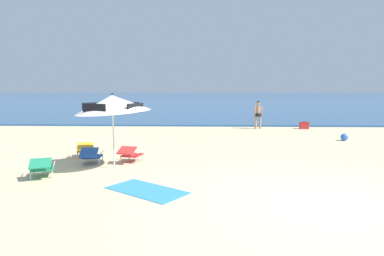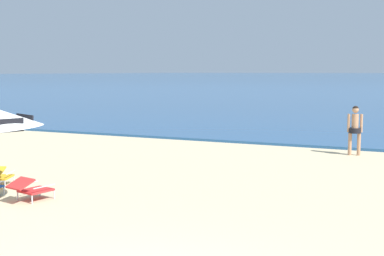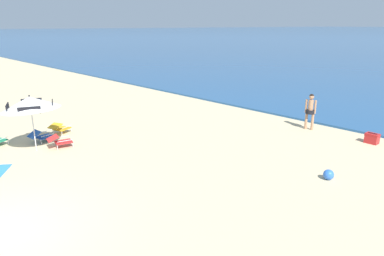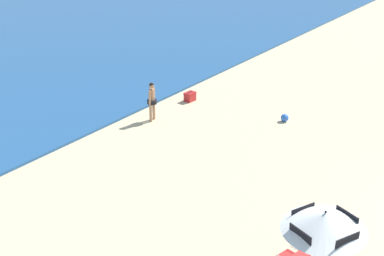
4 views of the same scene
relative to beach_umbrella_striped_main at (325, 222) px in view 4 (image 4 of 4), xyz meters
The scene contains 4 objects.
beach_umbrella_striped_main is the anchor object (origin of this frame).
person_standing_near_shore 11.47m from the beach_umbrella_striped_main, 60.14° to the left, with size 0.47×0.40×1.62m.
cooler_box 13.12m from the beach_umbrella_striped_main, 49.94° to the left, with size 0.51×0.37×0.43m.
beach_ball 10.43m from the beach_umbrella_striped_main, 32.01° to the left, with size 0.32×0.32×0.32m, color blue.
Camera 4 is at (-16.18, -1.50, 9.35)m, focal length 54.77 mm.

